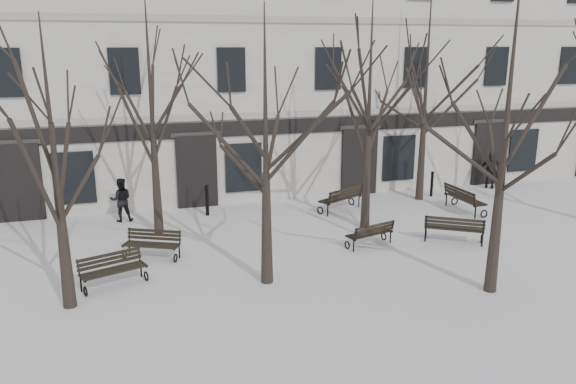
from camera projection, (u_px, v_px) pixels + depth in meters
name	position (u px, v px, depth m)	size (l,w,h in m)	color
ground	(356.00, 270.00, 16.30)	(100.00, 100.00, 0.00)	white
building	(253.00, 62.00, 26.91)	(40.40, 10.20, 11.40)	silver
tree_0	(51.00, 131.00, 12.94)	(4.95, 4.95, 7.07)	black
tree_1	(265.00, 115.00, 14.33)	(5.17, 5.17, 7.39)	black
tree_2	(509.00, 94.00, 13.65)	(5.81, 5.81, 8.31)	black
tree_4	(150.00, 85.00, 18.28)	(5.69, 5.69, 8.14)	black
tree_5	(370.00, 83.00, 18.84)	(5.71, 5.71, 8.15)	black
tree_6	(427.00, 65.00, 22.37)	(6.24, 6.24, 8.92)	black
bench_0	(113.00, 269.00, 15.17)	(1.85, 1.19, 0.89)	black
bench_1	(371.00, 233.00, 18.13)	(1.72, 1.01, 0.82)	black
bench_2	(454.00, 228.00, 18.42)	(1.93, 1.58, 0.95)	black
bench_3	(152.00, 243.00, 17.14)	(1.80, 1.30, 0.87)	black
bench_4	(342.00, 198.00, 21.98)	(2.03, 1.50, 0.98)	black
bench_5	(464.00, 198.00, 21.88)	(0.80, 2.02, 1.00)	black
bollard_a	(207.00, 199.00, 21.37)	(0.16, 0.16, 1.21)	black
bollard_b	(432.00, 183.00, 24.10)	(0.14, 0.14, 1.11)	black
pedestrian_b	(123.00, 221.00, 20.85)	(0.80, 0.62, 1.63)	black
pedestrian_c	(489.00, 188.00, 25.59)	(0.99, 0.41, 1.69)	black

